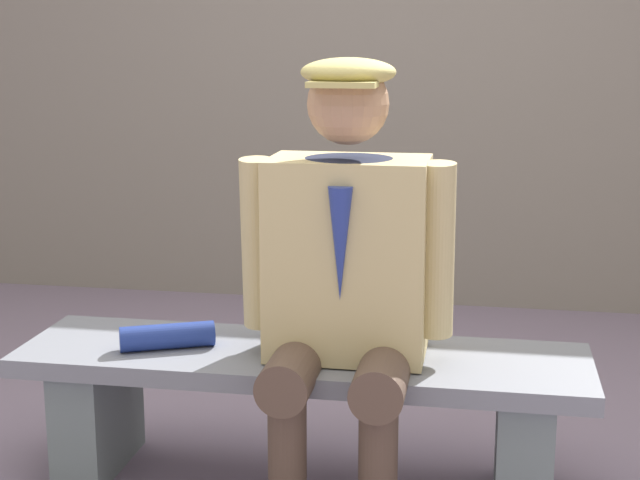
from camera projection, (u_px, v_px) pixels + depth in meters
name	position (u px, v px, depth m)	size (l,w,h in m)	color
bench	(302.00, 394.00, 2.95)	(1.74, 0.47, 0.43)	slate
seated_man	(346.00, 266.00, 2.79)	(0.63, 0.61, 1.32)	tan
rolled_magazine	(167.00, 336.00, 2.94)	(0.08, 0.08, 0.29)	navy
stadium_wall	(386.00, 76.00, 4.93)	(12.00, 0.24, 2.35)	gray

